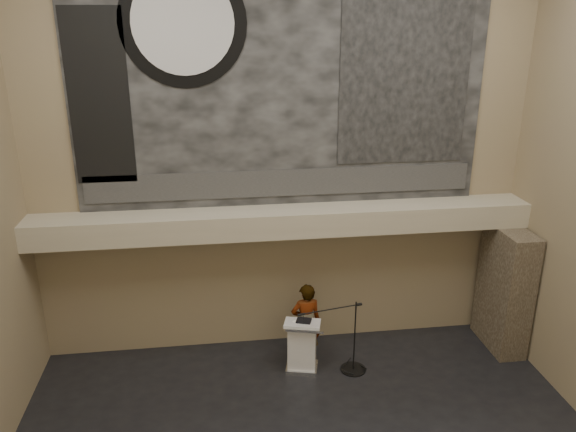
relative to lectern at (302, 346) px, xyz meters
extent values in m
cube|color=#8E7E5A|center=(-0.23, 1.20, 3.70)|extent=(10.00, 0.02, 8.50)
cube|color=#8E7E5A|center=(-0.23, -6.80, 3.70)|extent=(10.00, 0.02, 8.50)
cube|color=tan|center=(-0.23, 0.80, 2.40)|extent=(10.00, 0.80, 0.50)
cylinder|color=#B2893D|center=(-1.83, 0.75, 2.12)|extent=(0.04, 0.04, 0.06)
cylinder|color=#B2893D|center=(1.67, 0.75, 2.12)|extent=(0.04, 0.04, 0.06)
cube|color=black|center=(-0.23, 1.17, 5.15)|extent=(8.00, 0.05, 5.00)
cube|color=#2E2E2E|center=(-0.23, 1.13, 3.10)|extent=(7.76, 0.02, 0.55)
cylinder|color=black|center=(-2.03, 1.13, 6.15)|extent=(2.30, 0.02, 2.30)
cylinder|color=silver|center=(-2.03, 1.11, 6.15)|extent=(1.84, 0.02, 1.84)
cube|color=black|center=(2.17, 1.13, 5.25)|extent=(2.60, 0.02, 3.60)
cube|color=black|center=(-3.63, 1.13, 4.85)|extent=(1.10, 0.02, 3.20)
cube|color=#3E3426|center=(4.42, 0.35, 0.80)|extent=(0.60, 1.40, 2.70)
cube|color=silver|center=(0.00, 0.00, -0.51)|extent=(0.73, 0.62, 0.08)
cube|color=white|center=(0.00, 0.00, 0.01)|extent=(0.63, 0.51, 0.96)
cube|color=white|center=(0.00, -0.02, 0.52)|extent=(0.81, 0.66, 0.13)
cube|color=black|center=(0.03, 0.00, 0.56)|extent=(0.35, 0.31, 0.04)
cube|color=white|center=(-0.07, -0.06, 0.55)|extent=(0.26, 0.32, 0.00)
imported|color=white|center=(0.14, 0.38, 0.31)|extent=(0.66, 0.47, 1.72)
cylinder|color=black|center=(1.03, -0.17, -0.54)|extent=(0.52, 0.52, 0.02)
cylinder|color=black|center=(1.03, -0.17, 0.23)|extent=(0.03, 0.03, 1.56)
cylinder|color=black|center=(0.47, -0.28, 0.94)|extent=(1.25, 0.27, 0.02)
camera|label=1|loc=(-1.60, -9.63, 6.28)|focal=35.00mm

